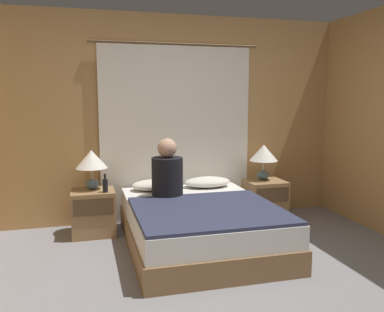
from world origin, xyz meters
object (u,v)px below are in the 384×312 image
Objects in this scene: nightstand_right at (265,200)px; person_left_in_bed at (167,173)px; pillow_left at (156,185)px; pillow_right at (207,182)px; beer_bottle_on_left_stand at (105,185)px; nightstand_left at (93,212)px; lamp_right at (264,155)px; bed at (199,225)px; lamp_left at (92,161)px.

person_left_in_bed is (-1.29, -0.29, 0.46)m from nightstand_right.
pillow_left is 1.00× the size of pillow_right.
nightstand_left is at bearing 137.21° from beer_bottle_on_left_stand.
person_left_in_bed reaches higher than nightstand_left.
pillow_right is 0.88× the size of person_left_in_bed.
beer_bottle_on_left_stand reaches higher than nightstand_right.
person_left_in_bed is at bearing -81.01° from pillow_left.
lamp_right is (0.00, 0.07, 0.56)m from nightstand_right.
lamp_right reaches higher than beer_bottle_on_left_stand.
bed is 0.85m from pillow_left.
lamp_left reaches higher than pillow_right.
pillow_left is (-0.31, 0.74, 0.29)m from bed.
beer_bottle_on_left_stand is at bearing -160.61° from pillow_left.
lamp_left is (0.00, 0.07, 0.56)m from nightstand_left.
person_left_in_bed reaches higher than nightstand_right.
pillow_left is 0.63m from beer_bottle_on_left_stand.
lamp_left reaches higher than nightstand_left.
pillow_right is at bearing 67.00° from bed.
beer_bottle_on_left_stand reaches higher than nightstand_left.
lamp_right is 0.78× the size of pillow_left.
lamp_right is at bearing 5.56° from beer_bottle_on_left_stand.
pillow_right is at bearing 9.66° from beer_bottle_on_left_stand.
pillow_right is at bearing 0.00° from pillow_left.
beer_bottle_on_left_stand is (-0.59, -0.21, 0.07)m from pillow_left.
lamp_left is 2.17× the size of beer_bottle_on_left_stand.
bed is 0.85m from pillow_right.
pillow_left is at bearing 176.36° from nightstand_right.
lamp_left is at bearing 90.00° from nightstand_left.
nightstand_left is 0.57m from lamp_left.
bed is 3.40× the size of pillow_right.
lamp_right is 1.34m from person_left_in_bed.
nightstand_left is 2.14m from lamp_right.
person_left_in_bed reaches higher than pillow_right.
pillow_right is at bearing 0.79° from lamp_left.
lamp_right is at bearing 34.90° from bed.
person_left_in_bed is (0.78, -0.29, 0.46)m from nightstand_left.
beer_bottle_on_left_stand is (-0.90, 0.53, 0.36)m from bed.
lamp_left is 2.07m from lamp_right.
lamp_right is (2.07, 0.00, 0.00)m from lamp_left.
pillow_right is (-0.72, 0.09, 0.25)m from nightstand_right.
lamp_right reaches higher than pillow_right.
person_left_in_bed is (-1.29, -0.36, -0.10)m from lamp_right.
lamp_left and lamp_right have the same top height.
pillow_left is at bearing 113.00° from bed.
pillow_right reaches higher than nightstand_right.
person_left_in_bed is at bearing -164.48° from lamp_right.
beer_bottle_on_left_stand is (-1.22, -0.21, 0.07)m from pillow_right.
nightstand_right is 0.89× the size of pillow_left.
nightstand_left is 0.37m from beer_bottle_on_left_stand.
lamp_right is 1.96m from beer_bottle_on_left_stand.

